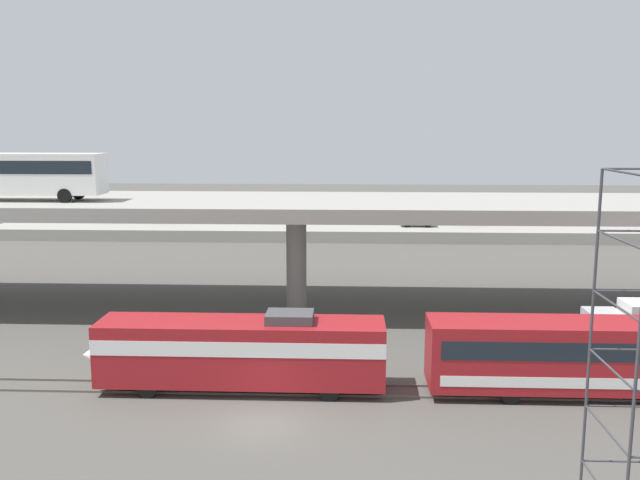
{
  "coord_description": "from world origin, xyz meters",
  "views": [
    {
      "loc": [
        3.88,
        -29.18,
        13.55
      ],
      "look_at": [
        1.56,
        24.83,
        4.41
      ],
      "focal_mm": 37.89,
      "sensor_mm": 36.0,
      "label": 1
    }
  ],
  "objects_px": {
    "train_locomotive": "(227,349)",
    "parked_car_3": "(472,218)",
    "parked_car_0": "(277,215)",
    "parked_car_4": "(417,220)",
    "parked_car_1": "(169,216)",
    "parked_car_2": "(116,216)",
    "transit_bus_on_overpass": "(20,172)"
  },
  "relations": [
    {
      "from": "train_locomotive",
      "to": "parked_car_3",
      "type": "relative_size",
      "value": 3.52
    },
    {
      "from": "parked_car_0",
      "to": "parked_car_4",
      "type": "distance_m",
      "value": 18.17
    },
    {
      "from": "parked_car_1",
      "to": "parked_car_3",
      "type": "distance_m",
      "value": 38.51
    },
    {
      "from": "parked_car_1",
      "to": "parked_car_4",
      "type": "distance_m",
      "value": 31.63
    },
    {
      "from": "parked_car_2",
      "to": "parked_car_3",
      "type": "height_order",
      "value": "same"
    },
    {
      "from": "transit_bus_on_overpass",
      "to": "parked_car_0",
      "type": "relative_size",
      "value": 2.77
    },
    {
      "from": "train_locomotive",
      "to": "transit_bus_on_overpass",
      "type": "bearing_deg",
      "value": -39.58
    },
    {
      "from": "transit_bus_on_overpass",
      "to": "parked_car_0",
      "type": "xyz_separation_m",
      "value": [
        14.33,
        38.76,
        -8.13
      ]
    },
    {
      "from": "parked_car_1",
      "to": "train_locomotive",
      "type": "bearing_deg",
      "value": 108.04
    },
    {
      "from": "parked_car_3",
      "to": "parked_car_2",
      "type": "bearing_deg",
      "value": -0.68
    },
    {
      "from": "parked_car_0",
      "to": "parked_car_3",
      "type": "height_order",
      "value": "same"
    },
    {
      "from": "parked_car_0",
      "to": "parked_car_2",
      "type": "bearing_deg",
      "value": -175.64
    },
    {
      "from": "parked_car_0",
      "to": "parked_car_1",
      "type": "xyz_separation_m",
      "value": [
        -13.79,
        -1.31,
        0.0
      ]
    },
    {
      "from": "parked_car_0",
      "to": "train_locomotive",
      "type": "bearing_deg",
      "value": -86.67
    },
    {
      "from": "parked_car_1",
      "to": "parked_car_4",
      "type": "relative_size",
      "value": 1.09
    },
    {
      "from": "transit_bus_on_overpass",
      "to": "parked_car_2",
      "type": "xyz_separation_m",
      "value": [
        -6.3,
        37.19,
        -8.13
      ]
    },
    {
      "from": "transit_bus_on_overpass",
      "to": "parked_car_1",
      "type": "relative_size",
      "value": 2.62
    },
    {
      "from": "train_locomotive",
      "to": "transit_bus_on_overpass",
      "type": "distance_m",
      "value": 24.02
    },
    {
      "from": "parked_car_0",
      "to": "parked_car_4",
      "type": "bearing_deg",
      "value": -12.81
    },
    {
      "from": "transit_bus_on_overpass",
      "to": "parked_car_0",
      "type": "bearing_deg",
      "value": 69.71
    },
    {
      "from": "parked_car_2",
      "to": "train_locomotive",
      "type": "bearing_deg",
      "value": 114.7
    },
    {
      "from": "parked_car_0",
      "to": "parked_car_3",
      "type": "relative_size",
      "value": 0.97
    },
    {
      "from": "parked_car_0",
      "to": "parked_car_1",
      "type": "distance_m",
      "value": 13.85
    },
    {
      "from": "transit_bus_on_overpass",
      "to": "parked_car_3",
      "type": "bearing_deg",
      "value": 43.19
    },
    {
      "from": "parked_car_3",
      "to": "parked_car_1",
      "type": "bearing_deg",
      "value": -1.2
    },
    {
      "from": "transit_bus_on_overpass",
      "to": "parked_car_3",
      "type": "xyz_separation_m",
      "value": [
        39.05,
        36.65,
        -8.13
      ]
    },
    {
      "from": "parked_car_1",
      "to": "parked_car_3",
      "type": "height_order",
      "value": "same"
    },
    {
      "from": "parked_car_1",
      "to": "parked_car_3",
      "type": "xyz_separation_m",
      "value": [
        38.51,
        -0.8,
        -0.0
      ]
    },
    {
      "from": "transit_bus_on_overpass",
      "to": "train_locomotive",
      "type": "bearing_deg",
      "value": -39.58
    },
    {
      "from": "parked_car_2",
      "to": "parked_car_3",
      "type": "bearing_deg",
      "value": 179.32
    },
    {
      "from": "parked_car_0",
      "to": "parked_car_3",
      "type": "xyz_separation_m",
      "value": [
        24.71,
        -2.11,
        -0.0
      ]
    },
    {
      "from": "parked_car_2",
      "to": "parked_car_4",
      "type": "height_order",
      "value": "same"
    }
  ]
}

